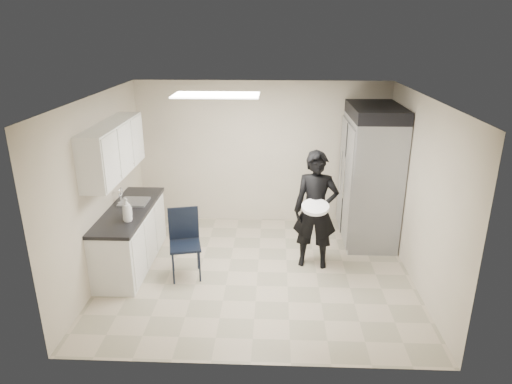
{
  "coord_description": "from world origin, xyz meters",
  "views": [
    {
      "loc": [
        0.22,
        -6.02,
        3.47
      ],
      "look_at": [
        -0.03,
        0.2,
        1.21
      ],
      "focal_mm": 32.0,
      "sensor_mm": 36.0,
      "label": 1
    }
  ],
  "objects_px": {
    "folding_chair": "(185,246)",
    "man_tuxedo": "(316,210)",
    "lower_counter": "(131,238)",
    "commercial_fridge": "(370,180)"
  },
  "relations": [
    {
      "from": "commercial_fridge",
      "to": "folding_chair",
      "type": "height_order",
      "value": "commercial_fridge"
    },
    {
      "from": "man_tuxedo",
      "to": "folding_chair",
      "type": "bearing_deg",
      "value": -159.88
    },
    {
      "from": "commercial_fridge",
      "to": "man_tuxedo",
      "type": "distance_m",
      "value": 1.41
    },
    {
      "from": "lower_counter",
      "to": "commercial_fridge",
      "type": "xyz_separation_m",
      "value": [
        3.78,
        1.07,
        0.62
      ]
    },
    {
      "from": "commercial_fridge",
      "to": "lower_counter",
      "type": "bearing_deg",
      "value": -164.12
    },
    {
      "from": "commercial_fridge",
      "to": "folding_chair",
      "type": "relative_size",
      "value": 2.13
    },
    {
      "from": "lower_counter",
      "to": "man_tuxedo",
      "type": "distance_m",
      "value": 2.84
    },
    {
      "from": "folding_chair",
      "to": "man_tuxedo",
      "type": "relative_size",
      "value": 0.55
    },
    {
      "from": "lower_counter",
      "to": "folding_chair",
      "type": "distance_m",
      "value": 0.98
    },
    {
      "from": "folding_chair",
      "to": "man_tuxedo",
      "type": "distance_m",
      "value": 1.99
    }
  ]
}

